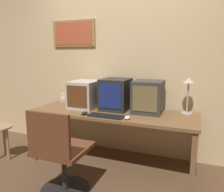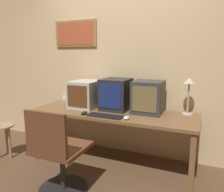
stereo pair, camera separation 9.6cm
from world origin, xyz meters
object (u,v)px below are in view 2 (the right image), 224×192
(keyboard_main, at_px, (105,116))
(desk_clock, at_px, (66,97))
(monitor_right, at_px, (148,97))
(desk_lamp, at_px, (189,88))
(side_stool, at_px, (3,134))
(monitor_center, at_px, (116,94))
(mouse_far_corner, at_px, (84,113))
(mouse_near_keyboard, at_px, (126,118))
(office_chair, at_px, (58,158))
(monitor_left, at_px, (86,94))

(keyboard_main, bearing_deg, desk_clock, 149.89)
(monitor_right, xyz_separation_m, desk_lamp, (0.47, 0.09, 0.12))
(keyboard_main, height_order, desk_lamp, desk_lamp)
(side_stool, bearing_deg, monitor_right, 17.09)
(monitor_center, distance_m, mouse_far_corner, 0.50)
(mouse_near_keyboard, relative_size, mouse_far_corner, 0.90)
(monitor_center, bearing_deg, monitor_right, 0.31)
(monitor_right, height_order, side_stool, monitor_right)
(office_chair, bearing_deg, monitor_center, 76.52)
(monitor_center, relative_size, mouse_far_corner, 3.65)
(mouse_near_keyboard, relative_size, side_stool, 0.22)
(monitor_center, height_order, office_chair, monitor_center)
(monitor_left, xyz_separation_m, desk_lamp, (1.34, 0.14, 0.14))
(monitor_left, xyz_separation_m, side_stool, (-1.02, -0.54, -0.55))
(office_chair, height_order, side_stool, office_chair)
(desk_clock, relative_size, office_chair, 0.14)
(desk_clock, distance_m, side_stool, 1.01)
(mouse_near_keyboard, height_order, office_chair, office_chair)
(mouse_near_keyboard, bearing_deg, keyboard_main, -178.56)
(office_chair, bearing_deg, mouse_near_keyboard, 48.34)
(monitor_left, xyz_separation_m, mouse_near_keyboard, (0.72, -0.34, -0.17))
(keyboard_main, bearing_deg, monitor_center, 93.27)
(mouse_near_keyboard, xyz_separation_m, mouse_far_corner, (-0.55, -0.01, 0.00))
(side_stool, bearing_deg, keyboard_main, 7.50)
(monitor_right, distance_m, side_stool, 2.06)
(monitor_left, relative_size, monitor_right, 1.12)
(keyboard_main, height_order, desk_clock, desk_clock)
(monitor_left, bearing_deg, mouse_near_keyboard, -25.11)
(keyboard_main, distance_m, mouse_near_keyboard, 0.27)
(monitor_center, height_order, desk_clock, monitor_center)
(desk_clock, bearing_deg, keyboard_main, -30.11)
(keyboard_main, xyz_separation_m, office_chair, (-0.25, -0.57, -0.32))
(monitor_right, height_order, mouse_far_corner, monitor_right)
(mouse_near_keyboard, bearing_deg, monitor_right, 68.59)
(desk_lamp, bearing_deg, monitor_center, -173.90)
(monitor_center, distance_m, office_chair, 1.11)
(mouse_near_keyboard, height_order, mouse_far_corner, mouse_far_corner)
(monitor_center, distance_m, keyboard_main, 0.43)
(mouse_near_keyboard, xyz_separation_m, office_chair, (-0.52, -0.58, -0.32))
(monitor_right, bearing_deg, monitor_center, -179.69)
(mouse_far_corner, height_order, desk_clock, desk_clock)
(monitor_left, distance_m, side_stool, 1.28)
(keyboard_main, distance_m, desk_lamp, 1.05)
(side_stool, bearing_deg, mouse_near_keyboard, 6.59)
(monitor_center, bearing_deg, side_stool, -158.29)
(desk_lamp, bearing_deg, mouse_near_keyboard, -142.40)
(monitor_center, distance_m, mouse_near_keyboard, 0.51)
(office_chair, xyz_separation_m, side_stool, (-1.22, 0.38, -0.06))
(monitor_right, bearing_deg, keyboard_main, -136.98)
(monitor_left, distance_m, monitor_center, 0.44)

